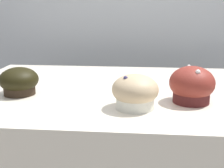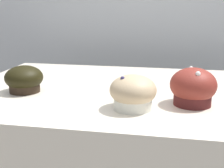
% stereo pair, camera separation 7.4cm
% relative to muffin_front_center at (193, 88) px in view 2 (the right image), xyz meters
% --- Properties ---
extents(wall_back, '(3.20, 0.10, 1.80)m').
position_rel_muffin_front_center_xyz_m(wall_back, '(-0.15, 0.71, -0.07)').
color(wall_back, '#B2B7BC').
rests_on(wall_back, ground).
extents(muffin_front_center, '(0.11, 0.11, 0.09)m').
position_rel_muffin_front_center_xyz_m(muffin_front_center, '(0.00, 0.00, 0.00)').
color(muffin_front_center, '#4C1A1A').
rests_on(muffin_front_center, display_counter).
extents(muffin_back_left, '(0.11, 0.11, 0.08)m').
position_rel_muffin_front_center_xyz_m(muffin_back_left, '(-0.14, -0.06, -0.00)').
color(muffin_back_left, silver).
rests_on(muffin_back_left, display_counter).
extents(muffin_back_right, '(0.11, 0.11, 0.07)m').
position_rel_muffin_front_center_xyz_m(muffin_back_right, '(-0.45, 0.03, -0.01)').
color(muffin_back_right, black).
rests_on(muffin_back_right, display_counter).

